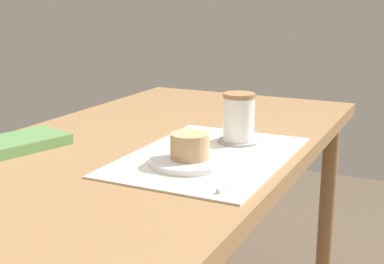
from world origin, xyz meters
name	(u,v)px	position (x,y,z in m)	size (l,w,h in m)	color
dining_table	(146,177)	(0.00, 0.00, 0.67)	(1.38, 0.71, 0.75)	#997047
placemat	(209,156)	(-0.04, -0.18, 0.75)	(0.45, 0.31, 0.00)	silver
pastry_plate	(190,161)	(-0.11, -0.17, 0.76)	(0.16, 0.16, 0.01)	white
pastry	(190,146)	(-0.11, -0.17, 0.79)	(0.08, 0.08, 0.05)	tan
coffee_coaster	(238,141)	(0.09, -0.19, 0.75)	(0.10, 0.10, 0.01)	#99999E
coffee_mug	(239,117)	(0.09, -0.19, 0.81)	(0.11, 0.07, 0.11)	white
teaspoon	(238,181)	(-0.17, -0.29, 0.76)	(0.01, 0.01, 0.13)	silver
small_book	(23,142)	(-0.15, 0.23, 0.76)	(0.18, 0.12, 0.02)	#598C4C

